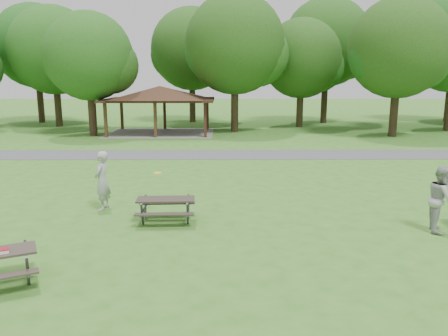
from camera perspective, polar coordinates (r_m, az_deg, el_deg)
ground at (r=12.06m, az=-4.72°, el=-10.00°), size 160.00×160.00×0.00m
asphalt_path at (r=25.57m, az=-2.37°, el=1.77°), size 120.00×3.20×0.02m
pavilion at (r=35.53m, az=-8.39°, el=9.44°), size 8.60×7.01×3.76m
tree_row_c at (r=42.88m, az=-21.19°, el=13.83°), size 8.19×7.80×10.67m
tree_row_d at (r=35.11m, az=-17.07°, el=13.45°), size 6.93×6.60×9.27m
tree_row_e at (r=36.28m, az=1.60°, el=15.48°), size 8.40×8.00×11.02m
tree_row_f at (r=40.35m, az=10.20°, el=13.60°), size 7.35×7.00×9.55m
tree_row_g at (r=35.75m, az=21.98°, el=13.98°), size 7.77×7.40×10.25m
tree_deep_a at (r=47.25m, az=-23.22°, el=14.14°), size 8.40×8.00×11.38m
tree_deep_b at (r=44.34m, az=-4.11°, el=14.93°), size 8.40×8.00×11.13m
tree_deep_c at (r=44.47m, az=13.40°, el=15.36°), size 8.82×8.40×11.90m
picnic_table_middle at (r=13.81m, az=-7.61°, el=-4.69°), size 1.85×1.51×0.78m
frisbee_in_flight at (r=14.53m, az=-8.67°, el=-0.65°), size 0.33×0.33×0.02m
frisbee_thrower at (r=15.41m, az=-15.63°, el=-1.60°), size 0.59×0.80×2.03m
frisbee_catcher at (r=14.27m, az=26.52°, el=-3.65°), size 0.99×1.13×1.95m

